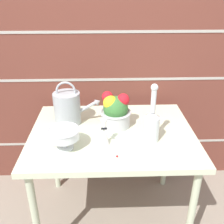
{
  "coord_description": "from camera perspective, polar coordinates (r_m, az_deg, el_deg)",
  "views": [
    {
      "loc": [
        -0.05,
        -1.45,
        1.6
      ],
      "look_at": [
        0.0,
        0.04,
        0.86
      ],
      "focal_mm": 42.0,
      "sensor_mm": 36.0,
      "label": 1
    }
  ],
  "objects": [
    {
      "name": "flower_planter",
      "position": [
        1.7,
        0.72,
        0.22
      ],
      "size": [
        0.2,
        0.2,
        0.24
      ],
      "color": "#BCBCC1",
      "rests_on": "patio_table"
    },
    {
      "name": "figurine_vase",
      "position": [
        1.52,
        -1.73,
        -4.74
      ],
      "size": [
        0.06,
        0.06,
        0.18
      ],
      "color": "white",
      "rests_on": "patio_table"
    },
    {
      "name": "glass_decanter",
      "position": [
        1.55,
        8.64,
        -2.49
      ],
      "size": [
        0.09,
        0.09,
        0.36
      ],
      "color": "silver",
      "rests_on": "patio_table"
    },
    {
      "name": "watering_can",
      "position": [
        1.76,
        -9.62,
        0.95
      ],
      "size": [
        0.32,
        0.18,
        0.3
      ],
      "color": "#9EA3A8",
      "rests_on": "patio_table"
    },
    {
      "name": "crystal_pedestal_bowl",
      "position": [
        1.5,
        -10.41,
        -4.87
      ],
      "size": [
        0.18,
        0.18,
        0.13
      ],
      "color": "silver",
      "rests_on": "patio_table"
    },
    {
      "name": "ground_plane",
      "position": [
        2.16,
        0.04,
        -21.43
      ],
      "size": [
        12.0,
        12.0,
        0.0
      ],
      "primitive_type": "plane",
      "color": "gray"
    },
    {
      "name": "patio_table",
      "position": [
        1.72,
        0.05,
        -6.42
      ],
      "size": [
        1.04,
        0.79,
        0.74
      ],
      "color": "beige",
      "rests_on": "ground_plane"
    },
    {
      "name": "fallen_petal",
      "position": [
        1.45,
        1.11,
        -9.62
      ],
      "size": [
        0.01,
        0.01,
        0.01
      ],
      "color": "red",
      "rests_on": "patio_table"
    },
    {
      "name": "brick_wall",
      "position": [
        2.04,
        -0.49,
        12.25
      ],
      "size": [
        3.6,
        0.08,
        2.2
      ],
      "color": "brown",
      "rests_on": "ground_plane"
    }
  ]
}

